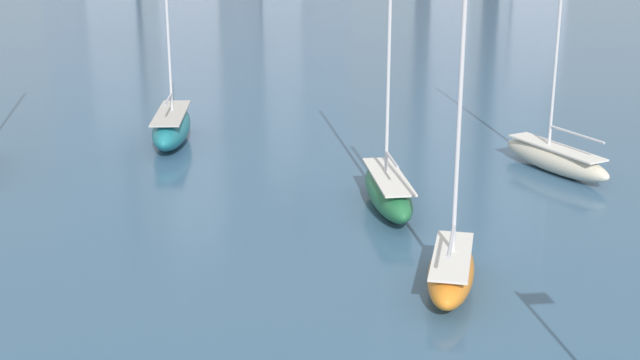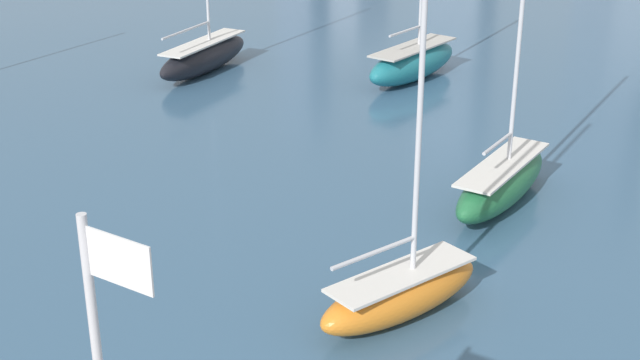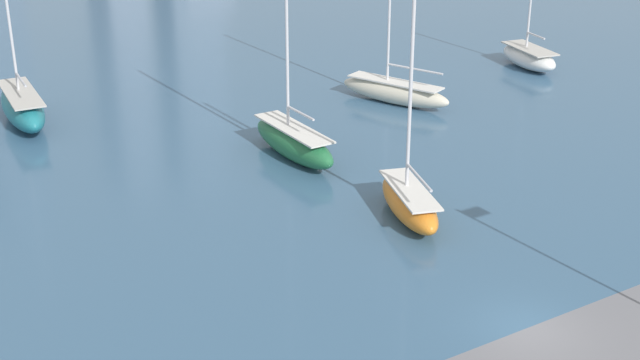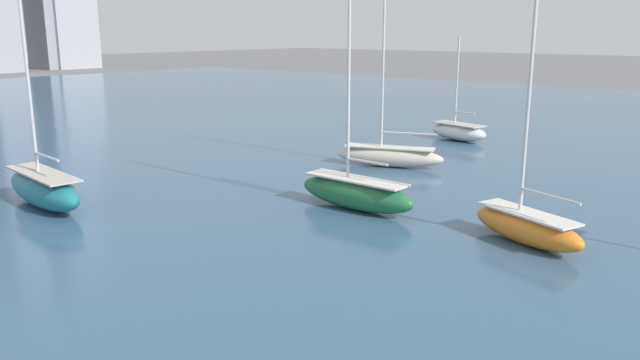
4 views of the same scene
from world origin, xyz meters
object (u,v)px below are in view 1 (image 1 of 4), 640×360
at_px(sailboat_teal, 172,126).
at_px(sailboat_orange, 451,268).
at_px(sailboat_cream, 556,156).
at_px(sailboat_green, 388,190).

bearing_deg(sailboat_teal, sailboat_orange, -58.41).
xyz_separation_m(sailboat_cream, sailboat_teal, (-22.67, 9.09, 0.16)).
distance_m(sailboat_cream, sailboat_green, 12.21).
distance_m(sailboat_green, sailboat_teal, 18.46).
xyz_separation_m(sailboat_green, sailboat_teal, (-11.64, 14.33, 0.06)).
height_order(sailboat_cream, sailboat_orange, sailboat_cream).
xyz_separation_m(sailboat_green, sailboat_orange, (0.72, -10.04, -0.08)).
relative_size(sailboat_green, sailboat_teal, 1.14).
xyz_separation_m(sailboat_cream, sailboat_green, (-11.03, -5.25, 0.10)).
bearing_deg(sailboat_teal, sailboat_cream, -17.15).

